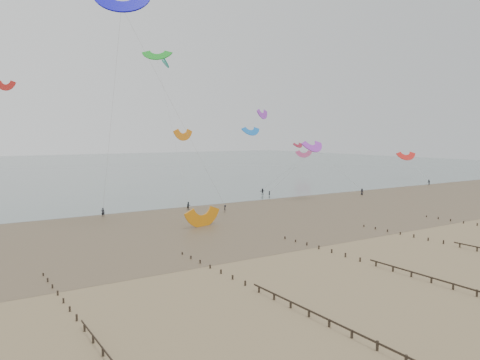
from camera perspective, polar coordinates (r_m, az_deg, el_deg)
name	(u,v)px	position (r m, az deg, el deg)	size (l,w,h in m)	color
ground	(317,259)	(63.77, 9.42, -9.54)	(500.00, 500.00, 0.00)	brown
sea_and_shore	(178,222)	(89.75, -7.57, -5.08)	(500.00, 665.00, 0.03)	#475654
groynes	(472,291)	(55.05, 26.43, -12.01)	(72.16, 50.16, 1.00)	black
kitesurfer_lead	(103,212)	(98.11, -16.37, -3.80)	(0.69, 0.45, 1.88)	black
kitesurfers	(288,195)	(122.32, 5.83, -1.81)	(126.83, 20.64, 1.81)	black
grounded_kite	(203,226)	(85.06, -4.54, -5.65)	(6.79, 3.56, 5.17)	orange
kites_airborne	(61,115)	(139.53, -20.99, 7.46)	(216.08, 129.70, 36.65)	orange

